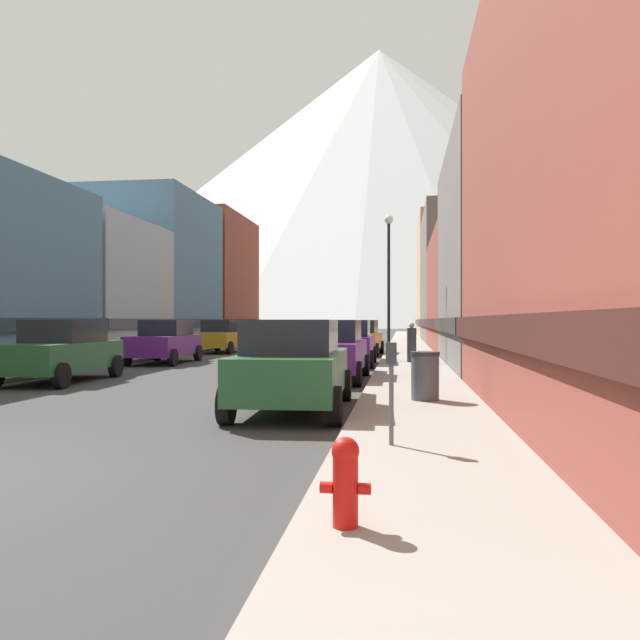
{
  "coord_description": "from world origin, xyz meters",
  "views": [
    {
      "loc": [
        5.89,
        -5.58,
        1.77
      ],
      "look_at": [
        0.28,
        36.27,
        1.79
      ],
      "focal_mm": 34.52,
      "sensor_mm": 36.0,
      "label": 1
    }
  ],
  "objects_px": {
    "car_left_3": "(223,336)",
    "car_right_2": "(349,342)",
    "car_right_1": "(331,350)",
    "parking_meter_near": "(391,378)",
    "car_right_3": "(361,337)",
    "car_driving_0": "(344,332)",
    "car_left_1": "(61,351)",
    "fire_hydrant_near": "(345,479)",
    "car_driving_1": "(294,333)",
    "car_right_0": "(293,365)",
    "car_left_2": "(165,341)",
    "streetlamp_right": "(389,265)",
    "trash_bin_right": "(425,376)",
    "pedestrian_0": "(412,344)"
  },
  "relations": [
    {
      "from": "car_left_3",
      "to": "car_right_2",
      "type": "distance_m",
      "value": 11.32
    },
    {
      "from": "car_right_1",
      "to": "parking_meter_near",
      "type": "distance_m",
      "value": 10.17
    },
    {
      "from": "car_right_1",
      "to": "car_left_3",
      "type": "bearing_deg",
      "value": 117.75
    },
    {
      "from": "car_right_3",
      "to": "car_driving_0",
      "type": "height_order",
      "value": "same"
    },
    {
      "from": "car_left_1",
      "to": "car_right_3",
      "type": "bearing_deg",
      "value": 62.72
    },
    {
      "from": "car_right_1",
      "to": "car_right_3",
      "type": "bearing_deg",
      "value": 90.01
    },
    {
      "from": "car_left_1",
      "to": "fire_hydrant_near",
      "type": "bearing_deg",
      "value": -51.58
    },
    {
      "from": "car_left_1",
      "to": "car_right_2",
      "type": "distance_m",
      "value": 10.75
    },
    {
      "from": "car_left_1",
      "to": "car_driving_1",
      "type": "bearing_deg",
      "value": 85.13
    },
    {
      "from": "car_driving_1",
      "to": "car_right_1",
      "type": "bearing_deg",
      "value": -77.47
    },
    {
      "from": "car_driving_0",
      "to": "fire_hydrant_near",
      "type": "bearing_deg",
      "value": -84.6
    },
    {
      "from": "car_left_1",
      "to": "car_right_0",
      "type": "bearing_deg",
      "value": -32.0
    },
    {
      "from": "car_left_2",
      "to": "car_driving_0",
      "type": "bearing_deg",
      "value": 75.75
    },
    {
      "from": "car_left_2",
      "to": "car_driving_1",
      "type": "xyz_separation_m",
      "value": [
        2.2,
        18.09,
        0.0
      ]
    },
    {
      "from": "car_right_0",
      "to": "car_driving_1",
      "type": "relative_size",
      "value": 1.01
    },
    {
      "from": "car_right_2",
      "to": "fire_hydrant_near",
      "type": "distance_m",
      "value": 19.34
    },
    {
      "from": "car_left_1",
      "to": "parking_meter_near",
      "type": "distance_m",
      "value": 12.75
    },
    {
      "from": "car_driving_0",
      "to": "streetlamp_right",
      "type": "xyz_separation_m",
      "value": [
        3.75,
        -20.6,
        3.09
      ]
    },
    {
      "from": "car_right_0",
      "to": "trash_bin_right",
      "type": "bearing_deg",
      "value": 20.02
    },
    {
      "from": "car_driving_1",
      "to": "pedestrian_0",
      "type": "relative_size",
      "value": 2.87
    },
    {
      "from": "car_left_2",
      "to": "car_right_0",
      "type": "height_order",
      "value": "same"
    },
    {
      "from": "car_right_2",
      "to": "streetlamp_right",
      "type": "distance_m",
      "value": 3.55
    },
    {
      "from": "car_left_1",
      "to": "car_right_3",
      "type": "height_order",
      "value": "same"
    },
    {
      "from": "car_left_3",
      "to": "car_driving_1",
      "type": "distance_m",
      "value": 10.1
    },
    {
      "from": "streetlamp_right",
      "to": "car_left_3",
      "type": "bearing_deg",
      "value": 140.42
    },
    {
      "from": "fire_hydrant_near",
      "to": "car_left_3",
      "type": "bearing_deg",
      "value": 108.5
    },
    {
      "from": "car_right_1",
      "to": "trash_bin_right",
      "type": "relative_size",
      "value": 4.5
    },
    {
      "from": "car_driving_1",
      "to": "streetlamp_right",
      "type": "bearing_deg",
      "value": -68.25
    },
    {
      "from": "car_left_1",
      "to": "car_right_1",
      "type": "height_order",
      "value": "same"
    },
    {
      "from": "trash_bin_right",
      "to": "streetlamp_right",
      "type": "xyz_separation_m",
      "value": [
        -1.0,
        12.25,
        3.34
      ]
    },
    {
      "from": "car_right_3",
      "to": "car_right_1",
      "type": "bearing_deg",
      "value": -89.99
    },
    {
      "from": "car_left_2",
      "to": "car_right_2",
      "type": "bearing_deg",
      "value": -1.15
    },
    {
      "from": "car_right_3",
      "to": "car_driving_1",
      "type": "relative_size",
      "value": 1.02
    },
    {
      "from": "car_left_3",
      "to": "car_right_0",
      "type": "distance_m",
      "value": 22.1
    },
    {
      "from": "car_left_3",
      "to": "car_right_1",
      "type": "relative_size",
      "value": 1.01
    },
    {
      "from": "car_left_3",
      "to": "streetlamp_right",
      "type": "distance_m",
      "value": 12.27
    },
    {
      "from": "pedestrian_0",
      "to": "streetlamp_right",
      "type": "distance_m",
      "value": 3.38
    },
    {
      "from": "car_left_1",
      "to": "pedestrian_0",
      "type": "bearing_deg",
      "value": 36.93
    },
    {
      "from": "car_left_2",
      "to": "streetlamp_right",
      "type": "bearing_deg",
      "value": 4.21
    },
    {
      "from": "car_left_2",
      "to": "car_left_1",
      "type": "bearing_deg",
      "value": -90.0
    },
    {
      "from": "car_right_0",
      "to": "car_driving_0",
      "type": "height_order",
      "value": "same"
    },
    {
      "from": "car_right_3",
      "to": "pedestrian_0",
      "type": "distance_m",
      "value": 7.59
    },
    {
      "from": "car_driving_1",
      "to": "trash_bin_right",
      "type": "xyz_separation_m",
      "value": [
        7.95,
        -29.67,
        -0.26
      ]
    },
    {
      "from": "car_left_3",
      "to": "pedestrian_0",
      "type": "relative_size",
      "value": 2.92
    },
    {
      "from": "car_driving_1",
      "to": "fire_hydrant_near",
      "type": "xyz_separation_m",
      "value": [
        7.05,
        -37.51,
        -0.37
      ]
    },
    {
      "from": "car_right_1",
      "to": "car_driving_0",
      "type": "bearing_deg",
      "value": 94.58
    },
    {
      "from": "car_right_0",
      "to": "parking_meter_near",
      "type": "relative_size",
      "value": 3.36
    },
    {
      "from": "car_left_2",
      "to": "pedestrian_0",
      "type": "bearing_deg",
      "value": -1.13
    },
    {
      "from": "car_left_2",
      "to": "car_driving_0",
      "type": "distance_m",
      "value": 21.95
    },
    {
      "from": "car_left_3",
      "to": "car_right_1",
      "type": "distance_m",
      "value": 16.33
    }
  ]
}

